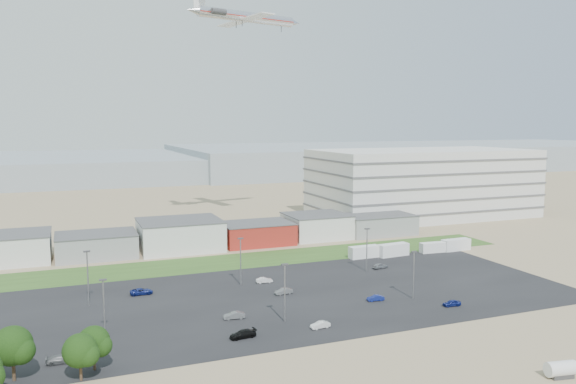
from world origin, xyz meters
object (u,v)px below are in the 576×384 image
parked_car_3 (243,334)px  parked_car_8 (380,266)px  parked_car_2 (452,303)px  airliner (247,17)px  parked_car_1 (375,298)px  parked_car_10 (61,359)px  parked_car_13 (320,325)px  parked_car_4 (234,315)px  box_trailer_a (364,252)px  parked_car_11 (264,280)px  parked_car_9 (141,291)px  parked_car_7 (284,291)px  storage_tank_nw (561,369)px

parked_car_3 → parked_car_8: 52.90m
parked_car_2 → parked_car_3: (-41.81, -0.77, 0.05)m
airliner → parked_car_3: airliner is taller
parked_car_1 → parked_car_10: bearing=-75.3°
parked_car_2 → parked_car_13: bearing=-81.8°
parked_car_2 → parked_car_3: parked_car_3 is taller
airliner → parked_car_13: 123.70m
parked_car_4 → airliner: bearing=168.0°
box_trailer_a → parked_car_4: box_trailer_a is taller
parked_car_3 → parked_car_8: (43.52, 30.08, 0.01)m
parked_car_4 → parked_car_13: bearing=58.7°
parked_car_13 → parked_car_3: bearing=-97.6°
parked_car_1 → parked_car_3: bearing=-67.1°
parked_car_11 → parked_car_2: bearing=-131.2°
parked_car_11 → parked_car_10: bearing=128.4°
parked_car_9 → parked_car_11: 26.14m
parked_car_11 → parked_car_13: (-0.10, -29.46, -0.02)m
parked_car_1 → parked_car_8: parked_car_8 is taller
parked_car_1 → parked_car_7: 18.62m
box_trailer_a → storage_tank_nw: bearing=-98.5°
airliner → parked_car_7: bearing=-115.9°
storage_tank_nw → parked_car_10: (-63.98, 30.08, -0.66)m
box_trailer_a → parked_car_1: bearing=-116.9°
parked_car_4 → parked_car_9: bearing=-139.8°
parked_car_7 → parked_car_8: (28.92, 10.53, 0.04)m
parked_car_2 → airliner: bearing=-169.2°
airliner → parked_car_2: (9.42, -99.23, -69.40)m
box_trailer_a → parked_car_3: size_ratio=1.85×
parked_car_1 → box_trailer_a: bearing=160.7°
parked_car_1 → parked_car_3: size_ratio=0.77×
parked_car_2 → parked_car_11: bearing=-129.5°
parked_car_4 → parked_car_9: 24.86m
box_trailer_a → parked_car_7: (-30.78, -21.71, -0.91)m
box_trailer_a → airliner: 91.15m
parked_car_4 → parked_car_9: parked_car_9 is taller
airliner → parked_car_11: size_ratio=12.15×
airliner → parked_car_10: (-59.89, -99.62, -69.41)m
parked_car_13 → parked_car_2: bearing=87.8°
parked_car_1 → parked_car_11: (-16.23, 19.94, 0.03)m
parked_car_4 → parked_car_9: (-13.62, 20.80, 0.01)m
parked_car_7 → parked_car_4: bearing=-59.3°
parked_car_10 → parked_car_13: 41.06m
parked_car_3 → parked_car_9: parked_car_3 is taller
parked_car_11 → parked_car_9: bearing=91.3°
parked_car_1 → parked_car_13: bearing=-53.5°
parked_car_1 → parked_car_8: bearing=153.5°
parked_car_2 → box_trailer_a: bearing=-179.6°
parked_car_11 → parked_car_7: bearing=-170.4°
parked_car_4 → storage_tank_nw: bearing=49.3°
storage_tank_nw → parked_car_3: (-36.47, 29.70, -0.61)m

